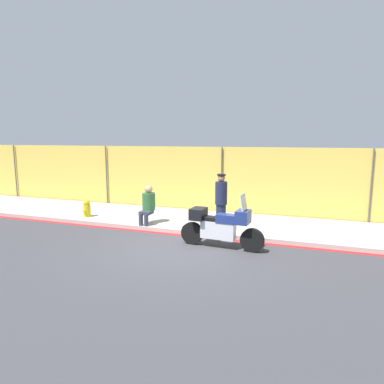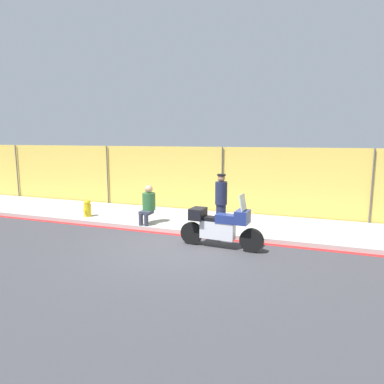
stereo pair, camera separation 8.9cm
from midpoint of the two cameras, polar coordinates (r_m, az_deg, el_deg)
name	(u,v)px [view 1 (the left image)]	position (r m, az deg, el deg)	size (l,w,h in m)	color
ground_plane	(180,248)	(9.15, -2.25, -9.26)	(120.00, 120.00, 0.00)	#38383D
sidewalk	(210,222)	(11.57, 2.74, -5.04)	(37.06, 3.00, 0.12)	#9E9E99
curb_paint_stripe	(194,236)	(10.12, 0.08, -7.43)	(37.06, 0.18, 0.01)	red
storefront_fence	(222,181)	(12.85, 4.86, 1.83)	(35.20, 0.17, 2.54)	gold
motorcycle	(220,226)	(9.01, 4.45, -5.64)	(2.27, 0.59, 1.47)	black
officer_standing	(221,200)	(10.65, 4.63, -1.31)	(0.37, 0.37, 1.65)	#191E38
person_seated_on_curb	(148,203)	(11.10, -7.57, -1.79)	(0.42, 0.66, 1.25)	#2D3342
fire_hydrant	(87,208)	(12.60, -17.32, -2.61)	(0.26, 0.32, 0.61)	gold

